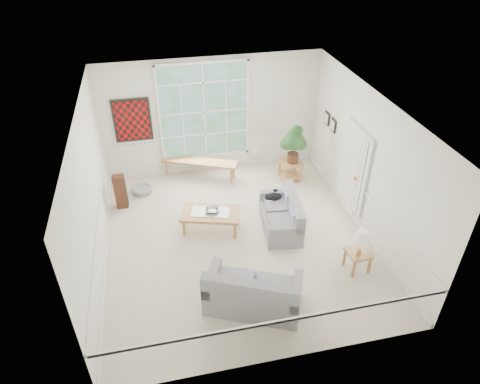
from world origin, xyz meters
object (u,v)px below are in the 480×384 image
loveseat_front (254,287)px  side_table (357,260)px  coffee_table (211,221)px  end_table (290,170)px  loveseat_right (281,213)px

loveseat_front → side_table: (2.18, 0.45, -0.22)m
coffee_table → end_table: bearing=51.2°
loveseat_front → coffee_table: (-0.39, 2.27, -0.21)m
coffee_table → end_table: size_ratio=2.36×
loveseat_front → end_table: size_ratio=3.12×
loveseat_right → side_table: 1.89m
loveseat_right → end_table: (0.82, 1.86, -0.13)m
coffee_table → loveseat_front: bearing=-63.5°
loveseat_front → end_table: loveseat_front is taller
loveseat_front → side_table: 2.24m
loveseat_right → end_table: 2.04m
side_table → coffee_table: bearing=144.7°
loveseat_front → side_table: bearing=35.7°
loveseat_front → side_table: loveseat_front is taller
end_table → loveseat_right: bearing=-113.8°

